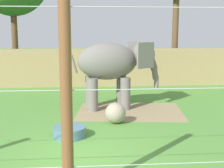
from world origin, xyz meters
TOP-DOWN VIEW (x-y plane):
  - ground_plane at (0.00, 0.00)m, footprint 120.00×120.00m
  - dirt_patch at (2.11, 4.96)m, footprint 4.91×3.80m
  - embankment_wall at (0.00, 12.27)m, footprint 36.00×1.80m
  - elephant at (1.48, 5.70)m, footprint 4.10×1.90m
  - enrichment_ball at (1.31, 3.22)m, footprint 0.80×0.80m
  - cable_fence at (-0.05, -2.28)m, footprint 12.22×0.24m
  - water_tub at (-0.37, 1.75)m, footprint 1.10×1.10m

SIDE VIEW (x-z plane):
  - ground_plane at x=0.00m, z-range 0.00..0.00m
  - dirt_patch at x=2.11m, z-range 0.00..0.01m
  - water_tub at x=-0.37m, z-range 0.01..0.36m
  - enrichment_ball at x=1.31m, z-range 0.00..0.80m
  - embankment_wall at x=0.00m, z-range 0.00..2.35m
  - elephant at x=1.48m, z-range 0.49..3.54m
  - cable_fence at x=-0.05m, z-range 0.01..4.11m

